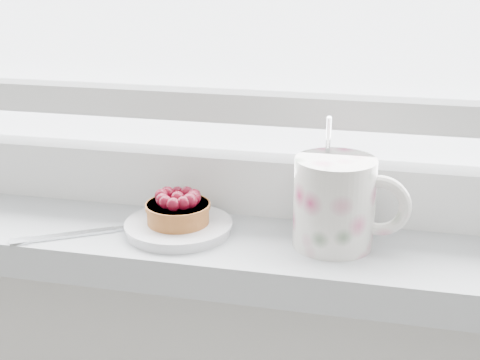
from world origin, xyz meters
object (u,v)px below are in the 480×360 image
(saucer, at_px, (179,227))
(raspberry_tart, at_px, (178,208))
(floral_mug, at_px, (337,201))
(fork, at_px, (100,231))

(saucer, distance_m, raspberry_tart, 0.02)
(floral_mug, bearing_deg, saucer, -178.15)
(fork, bearing_deg, saucer, 14.52)
(raspberry_tart, bearing_deg, fork, -165.54)
(saucer, distance_m, fork, 0.09)
(floral_mug, bearing_deg, raspberry_tart, -178.14)
(floral_mug, distance_m, fork, 0.27)
(saucer, distance_m, floral_mug, 0.18)
(saucer, bearing_deg, raspberry_tart, -5.56)
(raspberry_tart, distance_m, floral_mug, 0.18)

